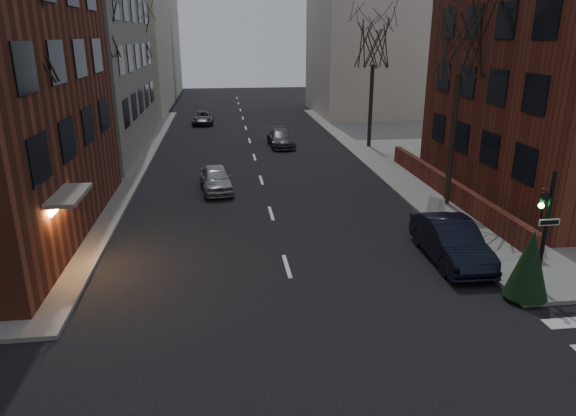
{
  "coord_description": "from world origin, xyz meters",
  "views": [
    {
      "loc": [
        -2.18,
        -5.18,
        8.14
      ],
      "look_at": [
        0.15,
        12.81,
        2.0
      ],
      "focal_mm": 32.0,
      "sensor_mm": 36.0,
      "label": 1
    }
  ],
  "objects_px": {
    "tree_left_a": "(18,24)",
    "car_lane_silver": "(216,179)",
    "tree_left_c": "(136,36)",
    "sandwich_board": "(436,207)",
    "streetlamp_far": "(151,82)",
    "parked_sedan": "(451,241)",
    "tree_left_b": "(96,20)",
    "tree_right_b": "(374,43)",
    "car_lane_far": "(203,118)",
    "tree_right_a": "(463,37)",
    "streetlamp_near": "(102,116)",
    "traffic_signal": "(542,238)",
    "car_lane_gray": "(281,138)",
    "evergreen_shrub": "(530,263)"
  },
  "relations": [
    {
      "from": "traffic_signal",
      "to": "car_lane_far",
      "type": "xyz_separation_m",
      "value": [
        -11.91,
        35.82,
        -1.32
      ]
    },
    {
      "from": "streetlamp_far",
      "to": "sandwich_board",
      "type": "relative_size",
      "value": 6.47
    },
    {
      "from": "car_lane_gray",
      "to": "streetlamp_far",
      "type": "bearing_deg",
      "value": 138.41
    },
    {
      "from": "tree_left_b",
      "to": "tree_right_b",
      "type": "distance_m",
      "value": 18.64
    },
    {
      "from": "car_lane_silver",
      "to": "sandwich_board",
      "type": "distance_m",
      "value": 11.76
    },
    {
      "from": "tree_right_a",
      "to": "streetlamp_near",
      "type": "xyz_separation_m",
      "value": [
        -17.0,
        4.0,
        -3.79
      ]
    },
    {
      "from": "car_lane_silver",
      "to": "sandwich_board",
      "type": "bearing_deg",
      "value": -37.6
    },
    {
      "from": "tree_right_a",
      "to": "sandwich_board",
      "type": "distance_m",
      "value": 7.77
    },
    {
      "from": "tree_right_a",
      "to": "evergreen_shrub",
      "type": "relative_size",
      "value": 4.29
    },
    {
      "from": "tree_left_a",
      "to": "streetlamp_far",
      "type": "height_order",
      "value": "tree_left_a"
    },
    {
      "from": "tree_right_a",
      "to": "sandwich_board",
      "type": "xyz_separation_m",
      "value": [
        -1.36,
        -1.94,
        -7.39
      ]
    },
    {
      "from": "tree_left_a",
      "to": "tree_right_b",
      "type": "relative_size",
      "value": 1.12
    },
    {
      "from": "streetlamp_far",
      "to": "parked_sedan",
      "type": "distance_m",
      "value": 33.68
    },
    {
      "from": "streetlamp_near",
      "to": "tree_left_a",
      "type": "bearing_deg",
      "value": -94.29
    },
    {
      "from": "tree_left_a",
      "to": "car_lane_silver",
      "type": "xyz_separation_m",
      "value": [
        6.18,
        8.16,
        -7.79
      ]
    },
    {
      "from": "traffic_signal",
      "to": "evergreen_shrub",
      "type": "distance_m",
      "value": 1.02
    },
    {
      "from": "tree_left_b",
      "to": "tree_left_c",
      "type": "height_order",
      "value": "tree_left_b"
    },
    {
      "from": "tree_left_a",
      "to": "tree_left_c",
      "type": "height_order",
      "value": "tree_left_a"
    },
    {
      "from": "tree_left_b",
      "to": "tree_right_b",
      "type": "relative_size",
      "value": 1.18
    },
    {
      "from": "tree_left_b",
      "to": "car_lane_silver",
      "type": "height_order",
      "value": "tree_left_b"
    },
    {
      "from": "streetlamp_far",
      "to": "tree_right_b",
      "type": "bearing_deg",
      "value": -30.47
    },
    {
      "from": "tree_left_b",
      "to": "parked_sedan",
      "type": "relative_size",
      "value": 2.27
    },
    {
      "from": "traffic_signal",
      "to": "tree_left_b",
      "type": "relative_size",
      "value": 0.37
    },
    {
      "from": "streetlamp_near",
      "to": "sandwich_board",
      "type": "relative_size",
      "value": 6.47
    },
    {
      "from": "tree_left_b",
      "to": "car_lane_silver",
      "type": "bearing_deg",
      "value": -31.88
    },
    {
      "from": "tree_left_a",
      "to": "sandwich_board",
      "type": "bearing_deg",
      "value": 7.22
    },
    {
      "from": "tree_left_a",
      "to": "tree_right_b",
      "type": "height_order",
      "value": "tree_left_a"
    },
    {
      "from": "tree_left_a",
      "to": "sandwich_board",
      "type": "distance_m",
      "value": 18.14
    },
    {
      "from": "traffic_signal",
      "to": "sandwich_board",
      "type": "xyz_separation_m",
      "value": [
        -0.5,
        7.06,
        -1.27
      ]
    },
    {
      "from": "streetlamp_far",
      "to": "evergreen_shrub",
      "type": "distance_m",
      "value": 37.03
    },
    {
      "from": "tree_right_b",
      "to": "car_lane_silver",
      "type": "distance_m",
      "value": 16.58
    },
    {
      "from": "tree_left_c",
      "to": "tree_right_a",
      "type": "bearing_deg",
      "value": -51.34
    },
    {
      "from": "streetlamp_near",
      "to": "car_lane_gray",
      "type": "height_order",
      "value": "streetlamp_near"
    },
    {
      "from": "traffic_signal",
      "to": "tree_left_b",
      "type": "distance_m",
      "value": 24.87
    },
    {
      "from": "traffic_signal",
      "to": "parked_sedan",
      "type": "height_order",
      "value": "traffic_signal"
    },
    {
      "from": "streetlamp_near",
      "to": "car_lane_silver",
      "type": "bearing_deg",
      "value": 1.62
    },
    {
      "from": "tree_right_b",
      "to": "car_lane_far",
      "type": "height_order",
      "value": "tree_right_b"
    },
    {
      "from": "traffic_signal",
      "to": "car_lane_far",
      "type": "height_order",
      "value": "traffic_signal"
    },
    {
      "from": "traffic_signal",
      "to": "tree_right_a",
      "type": "relative_size",
      "value": 0.41
    },
    {
      "from": "car_lane_silver",
      "to": "evergreen_shrub",
      "type": "xyz_separation_m",
      "value": [
        9.92,
        -13.66,
        0.6
      ]
    },
    {
      "from": "sandwich_board",
      "to": "tree_right_b",
      "type": "bearing_deg",
      "value": 60.24
    },
    {
      "from": "tree_left_b",
      "to": "tree_right_a",
      "type": "bearing_deg",
      "value": -24.44
    },
    {
      "from": "tree_left_b",
      "to": "tree_left_c",
      "type": "xyz_separation_m",
      "value": [
        0.0,
        14.0,
        -0.88
      ]
    },
    {
      "from": "traffic_signal",
      "to": "evergreen_shrub",
      "type": "relative_size",
      "value": 1.76
    },
    {
      "from": "tree_left_c",
      "to": "tree_right_a",
      "type": "distance_m",
      "value": 28.17
    },
    {
      "from": "tree_right_a",
      "to": "car_lane_gray",
      "type": "distance_m",
      "value": 18.34
    },
    {
      "from": "streetlamp_far",
      "to": "parked_sedan",
      "type": "bearing_deg",
      "value": -64.54
    },
    {
      "from": "car_lane_gray",
      "to": "parked_sedan",
      "type": "bearing_deg",
      "value": -82.13
    },
    {
      "from": "tree_right_b",
      "to": "sandwich_board",
      "type": "bearing_deg",
      "value": -94.89
    },
    {
      "from": "traffic_signal",
      "to": "tree_left_c",
      "type": "distance_m",
      "value": 35.76
    }
  ]
}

